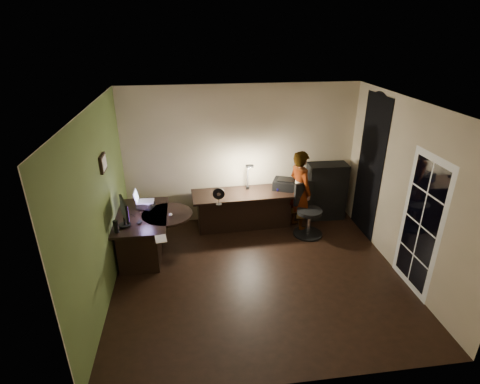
{
  "coord_description": "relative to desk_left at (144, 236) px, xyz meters",
  "views": [
    {
      "loc": [
        -0.95,
        -4.83,
        3.67
      ],
      "look_at": [
        -0.15,
        1.05,
        1.0
      ],
      "focal_mm": 28.0,
      "sensor_mm": 36.0,
      "label": 1
    }
  ],
  "objects": [
    {
      "name": "mouse",
      "position": [
        0.48,
        -0.11,
        0.43
      ],
      "size": [
        0.06,
        0.09,
        0.03
      ],
      "primitive_type": "ellipsoid",
      "rotation": [
        0.0,
        0.0,
        -0.02
      ],
      "color": "silver",
      "rests_on": "desk_left"
    },
    {
      "name": "wall_front",
      "position": [
        1.83,
        -2.82,
        0.96
      ],
      "size": [
        4.5,
        0.01,
        2.7
      ],
      "primitive_type": "cube",
      "color": "#BBAB8A",
      "rests_on": "floor"
    },
    {
      "name": "desk_left",
      "position": [
        0.0,
        0.0,
        0.0
      ],
      "size": [
        0.85,
        1.37,
        0.79
      ],
      "primitive_type": "cube",
      "rotation": [
        0.0,
        0.0,
        0.01
      ],
      "color": "black",
      "rests_on": "floor"
    },
    {
      "name": "phone",
      "position": [
        0.0,
        -0.27,
        0.42
      ],
      "size": [
        0.09,
        0.13,
        0.01
      ],
      "primitive_type": "cube",
      "rotation": [
        0.0,
        0.0,
        -0.25
      ],
      "color": "black",
      "rests_on": "desk_left"
    },
    {
      "name": "desk_fan",
      "position": [
        1.31,
        0.32,
        0.51
      ],
      "size": [
        0.22,
        0.13,
        0.33
      ],
      "primitive_type": "cube",
      "rotation": [
        0.0,
        0.0,
        -0.07
      ],
      "color": "black",
      "rests_on": "desk_right"
    },
    {
      "name": "desk_right",
      "position": [
        1.83,
        0.76,
        -0.02
      ],
      "size": [
        2.0,
        0.77,
        0.74
      ],
      "primitive_type": "cube",
      "rotation": [
        0.0,
        0.0,
        0.04
      ],
      "color": "black",
      "rests_on": "floor"
    },
    {
      "name": "notepad",
      "position": [
        0.37,
        -0.84,
        0.42
      ],
      "size": [
        0.19,
        0.24,
        0.01
      ],
      "primitive_type": "cube",
      "rotation": [
        0.0,
        0.0,
        0.16
      ],
      "color": "silver",
      "rests_on": "desk_left"
    },
    {
      "name": "ceiling",
      "position": [
        1.83,
        -0.81,
        2.31
      ],
      "size": [
        4.5,
        4.0,
        0.01
      ],
      "primitive_type": "cube",
      "color": "silver",
      "rests_on": "floor"
    },
    {
      "name": "desk_lamp",
      "position": [
        1.92,
        0.93,
        0.64
      ],
      "size": [
        0.23,
        0.31,
        0.6
      ],
      "primitive_type": "cube",
      "rotation": [
        0.0,
        0.0,
        -0.36
      ],
      "color": "black",
      "rests_on": "desk_right"
    },
    {
      "name": "wall_right",
      "position": [
        4.08,
        -0.81,
        0.96
      ],
      "size": [
        0.01,
        4.0,
        2.7
      ],
      "primitive_type": "cube",
      "color": "#BBAB8A",
      "rests_on": "floor"
    },
    {
      "name": "printer",
      "position": [
        2.66,
        0.84,
        0.45
      ],
      "size": [
        0.57,
        0.52,
        0.21
      ],
      "primitive_type": "cube",
      "rotation": [
        0.0,
        0.0,
        -0.4
      ],
      "color": "black",
      "rests_on": "desk_right"
    },
    {
      "name": "framed_picture",
      "position": [
        -0.39,
        -0.36,
        1.46
      ],
      "size": [
        0.04,
        0.3,
        0.25
      ],
      "primitive_type": "cube",
      "color": "black",
      "rests_on": "wall_left"
    },
    {
      "name": "cabinet",
      "position": [
        3.53,
        0.97,
        0.19
      ],
      "size": [
        0.78,
        0.4,
        1.16
      ],
      "primitive_type": "cube",
      "rotation": [
        0.0,
        0.0,
        -0.02
      ],
      "color": "black",
      "rests_on": "floor"
    },
    {
      "name": "floor",
      "position": [
        1.83,
        -0.81,
        -0.4
      ],
      "size": [
        4.5,
        4.0,
        0.01
      ],
      "primitive_type": "cube",
      "color": "black",
      "rests_on": "ground"
    },
    {
      "name": "laptop_stand",
      "position": [
        0.06,
        0.24,
        0.47
      ],
      "size": [
        0.31,
        0.29,
        0.1
      ],
      "primitive_type": "cube",
      "rotation": [
        0.0,
        0.0,
        -0.4
      ],
      "color": "silver",
      "rests_on": "desk_left"
    },
    {
      "name": "headphones",
      "position": [
        2.56,
        0.76,
        0.39
      ],
      "size": [
        0.22,
        0.11,
        0.1
      ],
      "primitive_type": "cube",
      "rotation": [
        0.0,
        0.0,
        -0.09
      ],
      "color": "navy",
      "rests_on": "desk_right"
    },
    {
      "name": "wall_left",
      "position": [
        -0.42,
        -0.81,
        0.96
      ],
      "size": [
        0.01,
        4.0,
        2.7
      ],
      "primitive_type": "cube",
      "color": "#BBAB8A",
      "rests_on": "floor"
    },
    {
      "name": "person",
      "position": [
        2.88,
        0.63,
        0.39
      ],
      "size": [
        0.55,
        0.66,
        1.57
      ],
      "primitive_type": "imported",
      "rotation": [
        0.0,
        0.0,
        1.94
      ],
      "color": "#D8A88C",
      "rests_on": "floor"
    },
    {
      "name": "speaker",
      "position": [
        -0.3,
        -0.55,
        0.51
      ],
      "size": [
        0.08,
        0.08,
        0.19
      ],
      "primitive_type": "cylinder",
      "rotation": [
        0.0,
        0.0,
        -0.12
      ],
      "color": "black",
      "rests_on": "desk_left"
    },
    {
      "name": "green_wall_overlay",
      "position": [
        -0.41,
        -0.81,
        0.96
      ],
      "size": [
        0.0,
        4.0,
        2.7
      ],
      "primitive_type": "cube",
      "color": "#4E632E",
      "rests_on": "floor"
    },
    {
      "name": "wall_back",
      "position": [
        1.83,
        1.19,
        0.96
      ],
      "size": [
        4.5,
        0.01,
        2.7
      ],
      "primitive_type": "cube",
      "color": "#BBAB8A",
      "rests_on": "floor"
    },
    {
      "name": "french_door",
      "position": [
        4.07,
        -1.36,
        0.66
      ],
      "size": [
        0.02,
        0.92,
        2.1
      ],
      "primitive_type": "cube",
      "color": "white",
      "rests_on": "floor"
    },
    {
      "name": "office_chair",
      "position": [
        2.99,
        0.31,
        0.1
      ],
      "size": [
        0.7,
        0.7,
        0.99
      ],
      "primitive_type": "cube",
      "rotation": [
        0.0,
        0.0,
        0.31
      ],
      "color": "black",
      "rests_on": "floor"
    },
    {
      "name": "arched_doorway",
      "position": [
        4.07,
        0.34,
        0.91
      ],
      "size": [
        0.01,
        0.9,
        2.6
      ],
      "primitive_type": "cube",
      "color": "black",
      "rests_on": "floor"
    },
    {
      "name": "monitor",
      "position": [
        -0.21,
        -0.34,
        0.57
      ],
      "size": [
        0.25,
        0.48,
        0.32
      ],
      "primitive_type": "cube",
      "rotation": [
        0.0,
        0.0,
        0.34
      ],
      "color": "black",
      "rests_on": "desk_left"
    },
    {
      "name": "pen",
      "position": [
        -0.14,
        -0.02,
        0.42
      ],
      "size": [
        0.09,
        0.11,
        0.01
      ],
      "primitive_type": "cube",
      "rotation": [
        0.0,
        0.0,
        0.7
      ],
      "color": "black",
      "rests_on": "desk_left"
    },
    {
      "name": "laptop",
      "position": [
        0.06,
        0.24,
        0.62
      ],
      "size": [
        0.3,
        0.29,
        0.21
      ],
      "primitive_type": "cube",
      "rotation": [
        0.0,
        0.0,
        -0.0
      ],
      "color": "silver",
      "rests_on": "laptop_stand"
    }
  ]
}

